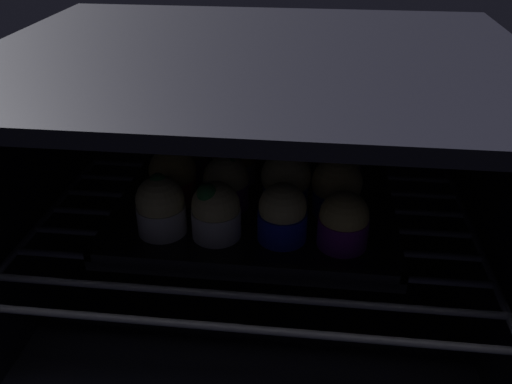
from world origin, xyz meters
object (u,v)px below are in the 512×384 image
muffin_row1_col0 (173,177)px  muffin_row1_col2 (286,181)px  muffin_row0_col2 (282,214)px  muffin_row1_col3 (337,188)px  muffin_row1_col1 (226,184)px  muffin_row2_col2 (290,159)px  baking_tray (256,209)px  muffin_row2_col1 (234,157)px  muffin_row2_col0 (189,154)px  muffin_row0_col3 (344,222)px  muffin_row2_col3 (340,163)px  muffin_row0_col1 (216,211)px  muffin_row0_col0 (161,207)px

muffin_row1_col0 → muffin_row1_col2: muffin_row1_col2 is taller
muffin_row0_col2 → muffin_row1_col3: muffin_row1_col3 is taller
muffin_row1_col1 → muffin_row2_col2: bearing=45.1°
baking_tray → muffin_row0_col2: (3.80, -6.75, 3.73)cm
muffin_row1_col2 → muffin_row2_col1: 9.77cm
muffin_row0_col2 → muffin_row2_col0: size_ratio=0.95×
muffin_row1_col2 → muffin_row0_col3: bearing=-47.4°
muffin_row1_col1 → muffin_row0_col3: bearing=-25.9°
muffin_row2_col3 → muffin_row0_col1: bearing=-135.8°
baking_tray → muffin_row0_col3: size_ratio=5.19×
muffin_row0_col3 → baking_tray: bearing=145.7°
muffin_row0_col0 → muffin_row0_col3: (20.93, -0.34, -0.36)cm
muffin_row0_col1 → muffin_row2_col1: (0.10, 13.76, 0.30)cm
muffin_row2_col2 → muffin_row2_col3: bearing=-3.9°
muffin_row0_col0 → muffin_row1_col0: size_ratio=1.00×
muffin_row0_col0 → muffin_row2_col2: bearing=45.2°
baking_tray → muffin_row2_col0: 13.03cm
muffin_row1_col1 → muffin_row2_col2: 10.70cm
muffin_row0_col2 → muffin_row0_col3: (6.85, -0.51, -0.21)cm
muffin_row1_col0 → muffin_row1_col2: bearing=0.6°
muffin_row0_col1 → muffin_row1_col3: 15.33cm
muffin_row0_col1 → muffin_row2_col1: 13.76cm
baking_tray → muffin_row1_col3: bearing=-2.1°
muffin_row2_col0 → muffin_row2_col3: 20.58cm
muffin_row0_col1 → muffin_row2_col3: same height
muffin_row1_col2 → muffin_row1_col3: 6.30cm
muffin_row0_col3 → muffin_row2_col0: bearing=145.1°
muffin_row0_col2 → muffin_row2_col3: muffin_row2_col3 is taller
muffin_row1_col3 → muffin_row2_col3: 7.19cm
muffin_row0_col1 → muffin_row0_col3: bearing=-0.7°
muffin_row0_col3 → muffin_row2_col1: 20.03cm
muffin_row2_col2 → muffin_row0_col1: bearing=-118.1°
muffin_row0_col0 → muffin_row2_col0: size_ratio=1.02×
muffin_row1_col0 → muffin_row2_col3: bearing=17.6°
muffin_row1_col2 → muffin_row2_col0: (-13.80, 6.90, -0.26)cm
muffin_row0_col0 → muffin_row0_col1: size_ratio=1.03×
muffin_row2_col2 → muffin_row1_col2: bearing=-91.1°
muffin_row1_col3 → muffin_row0_col1: bearing=-154.0°
baking_tray → muffin_row2_col2: size_ratio=4.77×
muffin_row1_col1 → muffin_row1_col2: size_ratio=0.88×
muffin_row1_col2 → muffin_row2_col0: size_ratio=1.04×
muffin_row2_col0 → muffin_row2_col1: muffin_row2_col1 is taller
muffin_row2_col0 → muffin_row2_col2: 13.93cm
muffin_row1_col2 → baking_tray: bearing=-175.2°
muffin_row0_col0 → muffin_row0_col1: bearing=-1.4°
muffin_row0_col0 → muffin_row2_col3: muffin_row0_col0 is taller
muffin_row0_col1 → muffin_row1_col2: (7.51, 7.39, 0.46)cm
muffin_row1_col0 → muffin_row2_col2: 16.10cm
muffin_row1_col3 → muffin_row2_col1: 15.38cm
muffin_row2_col0 → baking_tray: bearing=-35.5°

